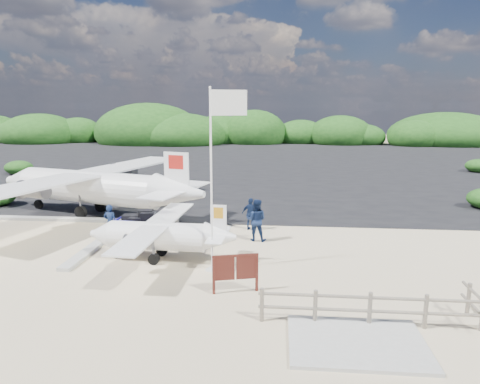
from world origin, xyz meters
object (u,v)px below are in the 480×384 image
Objects in this scene: signboard at (235,292)px; crew_b at (256,220)px; crew_c at (251,214)px; aircraft_large at (425,168)px; flagpole at (212,270)px; crew_a at (110,223)px; aircraft_small at (159,163)px; baggage_cart at (145,240)px.

crew_b reaches higher than signboard.
aircraft_large is (15.86, 23.24, -0.81)m from crew_c.
crew_a is (-5.17, 3.12, 0.84)m from flagpole.
aircraft_small is at bearing -73.41° from crew_a.
flagpole is 33.30m from aircraft_large.
crew_c is (1.08, 5.42, 0.81)m from flagpole.
aircraft_small is (-27.46, 1.27, 0.00)m from aircraft_large.
aircraft_large is (22.12, 25.54, -0.84)m from crew_a.
baggage_cart is 0.16× the size of aircraft_large.
aircraft_large is at bearing -180.00° from aircraft_small.
crew_c is at bearing -154.49° from crew_a.
signboard is 1.01× the size of crew_c.
crew_b is 29.37m from aircraft_large.
aircraft_small is (-11.58, 31.83, 0.00)m from signboard.
baggage_cart is 27.56m from aircraft_small.
aircraft_large is 2.59× the size of aircraft_small.
aircraft_small is (-10.51, 29.93, 0.00)m from flagpole.
baggage_cart is 6.97m from signboard.
aircraft_small is at bearing 14.01° from aircraft_large.
crew_c is (-0.36, 1.69, -0.16)m from crew_b.
crew_b reaches higher than baggage_cart.
crew_c reaches higher than aircraft_small.
crew_b is (6.61, 0.61, 0.12)m from crew_a.
signboard is 8.05m from crew_a.
crew_c reaches higher than baggage_cart.
crew_a is at bearing 38.75° from crew_c.
baggage_cart is at bearing 67.64° from aircraft_large.
signboard is at bearing 146.48° from crew_a.
aircraft_small is (-6.87, 26.69, 0.00)m from baggage_cart.
crew_c is at bearing 78.69° from flagpole.
crew_b is (0.38, 5.63, 0.97)m from signboard.
baggage_cart is 1.75m from crew_a.
flagpole reaches higher than signboard.
flagpole reaches higher than aircraft_large.
signboard is at bearing -60.75° from flagpole.
crew_b is (1.44, 3.73, 0.97)m from flagpole.
signboard is at bearing 93.46° from crew_b.
flagpole is 0.42× the size of aircraft_large.
signboard is (4.71, -5.15, 0.00)m from baggage_cart.
baggage_cart is 0.38× the size of flagpole.
signboard is at bearing 79.19° from aircraft_large.
crew_b reaches higher than aircraft_small.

